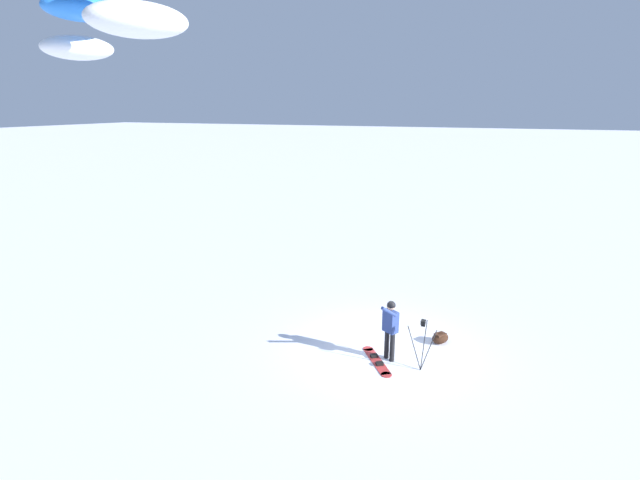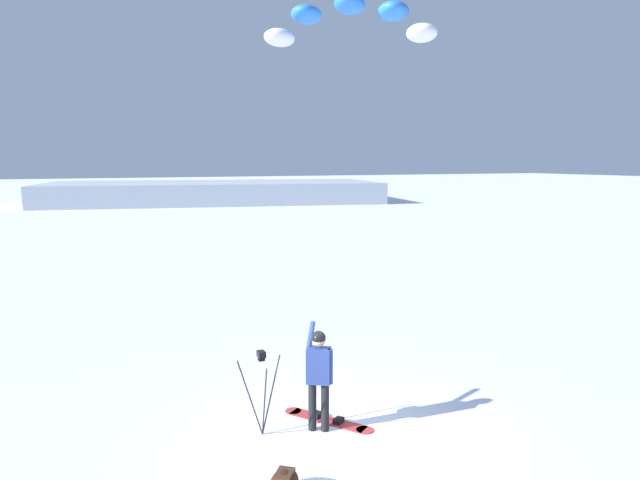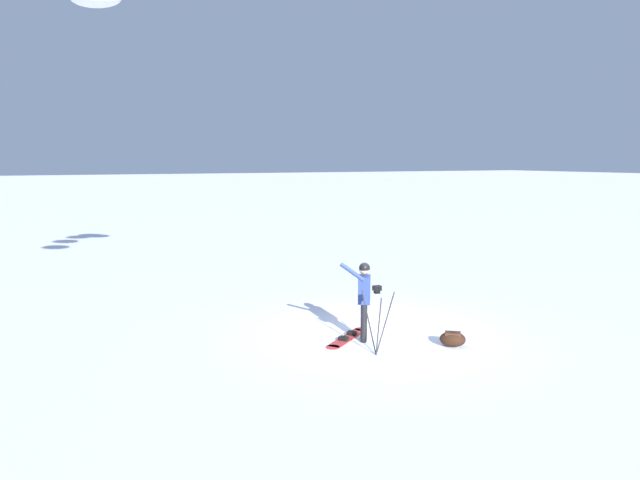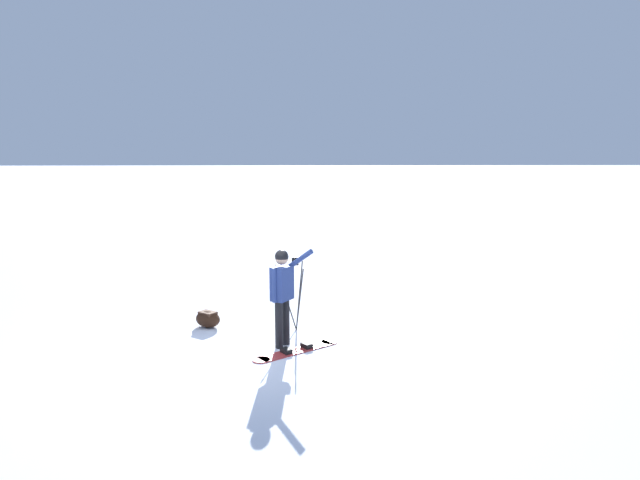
# 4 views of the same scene
# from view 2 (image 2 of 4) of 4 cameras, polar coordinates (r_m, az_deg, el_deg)

# --- Properties ---
(ground_plane) EXTENTS (300.00, 300.00, 0.00)m
(ground_plane) POSITION_cam_2_polar(r_m,az_deg,el_deg) (9.96, 2.66, -19.52)
(ground_plane) COLOR white
(snowboarder) EXTENTS (0.48, 0.79, 1.79)m
(snowboarder) POSITION_cam_2_polar(r_m,az_deg,el_deg) (9.83, -0.12, -12.92)
(snowboarder) COLOR black
(snowboarder) RESTS_ON ground_plane
(snowboard) EXTENTS (1.16, 1.48, 0.10)m
(snowboard) POSITION_cam_2_polar(r_m,az_deg,el_deg) (10.57, 0.77, -17.66)
(snowboard) COLOR #B23333
(snowboard) RESTS_ON ground_plane
(traction_kite) EXTENTS (4.66, 3.59, 1.24)m
(traction_kite) POSITION_cam_2_polar(r_m,az_deg,el_deg) (16.34, 2.99, 21.25)
(traction_kite) COLOR white
(camera_tripod) EXTENTS (0.78, 0.56, 1.47)m
(camera_tripod) POSITION_cam_2_polar(r_m,az_deg,el_deg) (9.74, -5.91, -13.50)
(camera_tripod) COLOR #262628
(camera_tripod) RESTS_ON ground_plane
(distant_ridge) EXTENTS (37.54, 21.48, 2.22)m
(distant_ridge) POSITION_cam_2_polar(r_m,az_deg,el_deg) (64.12, -10.60, 4.78)
(distant_ridge) COLOR #9DAAB6
(distant_ridge) RESTS_ON ground_plane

